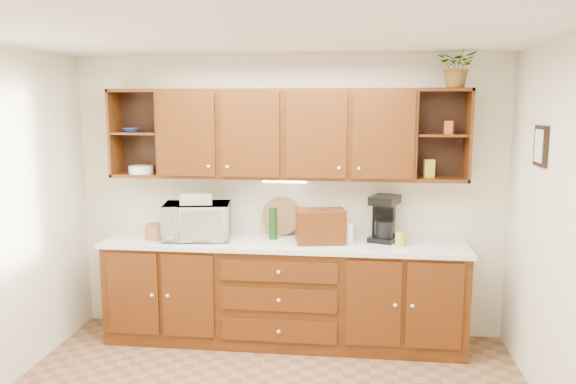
% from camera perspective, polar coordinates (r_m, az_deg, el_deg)
% --- Properties ---
extents(ceiling, '(4.00, 4.00, 0.00)m').
position_cam_1_polar(ceiling, '(3.50, -3.65, 16.24)').
color(ceiling, white).
rests_on(ceiling, back_wall).
extents(back_wall, '(4.00, 0.00, 4.00)m').
position_cam_1_polar(back_wall, '(5.27, -0.06, -0.42)').
color(back_wall, beige).
rests_on(back_wall, floor).
extents(base_cabinets, '(3.20, 0.60, 0.90)m').
position_cam_1_polar(base_cabinets, '(5.19, -0.46, -10.25)').
color(base_cabinets, '#321605').
rests_on(base_cabinets, floor).
extents(countertop, '(3.24, 0.64, 0.04)m').
position_cam_1_polar(countertop, '(5.05, -0.48, -5.24)').
color(countertop, white).
rests_on(countertop, base_cabinets).
extents(upper_cabinets, '(3.20, 0.33, 0.80)m').
position_cam_1_polar(upper_cabinets, '(5.05, -0.17, 5.94)').
color(upper_cabinets, '#321605').
rests_on(upper_cabinets, back_wall).
extents(undercabinet_light, '(0.40, 0.05, 0.02)m').
position_cam_1_polar(undercabinet_light, '(5.03, -0.35, 1.10)').
color(undercabinet_light, white).
rests_on(undercabinet_light, upper_cabinets).
extents(framed_picture, '(0.03, 0.24, 0.30)m').
position_cam_1_polar(framed_picture, '(4.53, 24.29, 4.29)').
color(framed_picture, black).
rests_on(framed_picture, right_wall).
extents(wicker_basket, '(0.27, 0.27, 0.13)m').
position_cam_1_polar(wicker_basket, '(5.28, -13.07, -3.91)').
color(wicker_basket, olive).
rests_on(wicker_basket, countertop).
extents(microwave, '(0.65, 0.49, 0.33)m').
position_cam_1_polar(microwave, '(5.16, -9.24, -2.95)').
color(microwave, beige).
rests_on(microwave, countertop).
extents(towel_stack, '(0.32, 0.27, 0.08)m').
position_cam_1_polar(towel_stack, '(5.12, -9.30, -0.69)').
color(towel_stack, '#ECCA6F').
rests_on(towel_stack, microwave).
extents(wine_bottle, '(0.08, 0.08, 0.29)m').
position_cam_1_polar(wine_bottle, '(5.09, -1.52, -3.22)').
color(wine_bottle, black).
rests_on(wine_bottle, countertop).
extents(woven_tray, '(0.37, 0.12, 0.36)m').
position_cam_1_polar(woven_tray, '(5.29, -0.70, -4.27)').
color(woven_tray, olive).
rests_on(woven_tray, countertop).
extents(bread_box, '(0.46, 0.34, 0.30)m').
position_cam_1_polar(bread_box, '(4.97, 3.32, -3.49)').
color(bread_box, '#321605').
rests_on(bread_box, countertop).
extents(mug_tree, '(0.28, 0.28, 0.31)m').
position_cam_1_polar(mug_tree, '(4.99, 3.46, -4.61)').
color(mug_tree, '#321605').
rests_on(mug_tree, countertop).
extents(canister_red, '(0.11, 0.11, 0.14)m').
position_cam_1_polar(canister_red, '(5.03, 4.60, -4.25)').
color(canister_red, '#AC3719').
rests_on(canister_red, countertop).
extents(canister_white, '(0.11, 0.11, 0.17)m').
position_cam_1_polar(canister_white, '(4.98, 6.19, -4.22)').
color(canister_white, white).
rests_on(canister_white, countertop).
extents(canister_yellow, '(0.11, 0.11, 0.12)m').
position_cam_1_polar(canister_yellow, '(4.97, 11.36, -4.70)').
color(canister_yellow, gold).
rests_on(canister_yellow, countertop).
extents(coffee_maker, '(0.31, 0.35, 0.41)m').
position_cam_1_polar(coffee_maker, '(5.11, 9.74, -2.69)').
color(coffee_maker, black).
rests_on(coffee_maker, countertop).
extents(bowl_stack, '(0.20, 0.20, 0.04)m').
position_cam_1_polar(bowl_stack, '(5.38, -15.64, 6.08)').
color(bowl_stack, navy).
rests_on(bowl_stack, upper_cabinets).
extents(plate_stack, '(0.25, 0.25, 0.07)m').
position_cam_1_polar(plate_stack, '(5.37, -14.70, 2.21)').
color(plate_stack, white).
rests_on(plate_stack, upper_cabinets).
extents(pantry_box_yellow, '(0.09, 0.08, 0.16)m').
position_cam_1_polar(pantry_box_yellow, '(5.07, 14.13, 2.34)').
color(pantry_box_yellow, gold).
rests_on(pantry_box_yellow, upper_cabinets).
extents(pantry_box_red, '(0.09, 0.09, 0.11)m').
position_cam_1_polar(pantry_box_red, '(5.05, 16.05, 6.32)').
color(pantry_box_red, '#AC3719').
rests_on(pantry_box_red, upper_cabinets).
extents(potted_plant, '(0.41, 0.38, 0.36)m').
position_cam_1_polar(potted_plant, '(5.01, 16.89, 12.15)').
color(potted_plant, '#999999').
rests_on(potted_plant, upper_cabinets).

